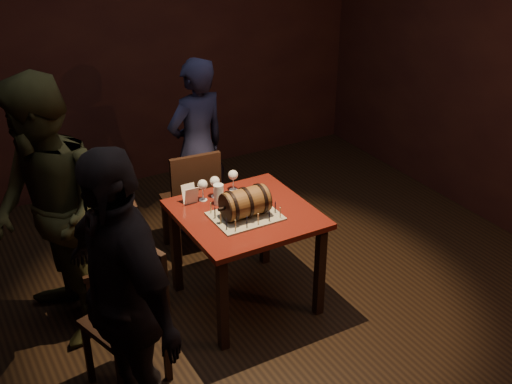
# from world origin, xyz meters

# --- Properties ---
(room_shell) EXTENTS (5.04, 5.04, 2.80)m
(room_shell) POSITION_xyz_m (0.00, 0.00, 1.40)
(room_shell) COLOR black
(room_shell) RESTS_ON ground
(pub_table) EXTENTS (0.90, 0.90, 0.75)m
(pub_table) POSITION_xyz_m (0.02, 0.17, 0.64)
(pub_table) COLOR #46100B
(pub_table) RESTS_ON ground
(cake_board) EXTENTS (0.45, 0.35, 0.01)m
(cake_board) POSITION_xyz_m (-0.01, 0.10, 0.76)
(cake_board) COLOR gray
(cake_board) RESTS_ON pub_table
(barrel_cake) EXTENTS (0.36, 0.21, 0.21)m
(barrel_cake) POSITION_xyz_m (-0.01, 0.10, 0.86)
(barrel_cake) COLOR brown
(barrel_cake) RESTS_ON cake_board
(birthday_candles) EXTENTS (0.40, 0.30, 0.09)m
(birthday_candles) POSITION_xyz_m (-0.01, 0.10, 0.80)
(birthday_candles) COLOR #E8D18A
(birthday_candles) RESTS_ON cake_board
(wine_glass_left) EXTENTS (0.07, 0.07, 0.16)m
(wine_glass_left) POSITION_xyz_m (-0.16, 0.46, 0.87)
(wine_glass_left) COLOR silver
(wine_glass_left) RESTS_ON pub_table
(wine_glass_mid) EXTENTS (0.07, 0.07, 0.16)m
(wine_glass_mid) POSITION_xyz_m (-0.06, 0.47, 0.87)
(wine_glass_mid) COLOR silver
(wine_glass_mid) RESTS_ON pub_table
(wine_glass_right) EXTENTS (0.07, 0.07, 0.16)m
(wine_glass_right) POSITION_xyz_m (0.10, 0.49, 0.87)
(wine_glass_right) COLOR silver
(wine_glass_right) RESTS_ON pub_table
(pint_of_ale) EXTENTS (0.07, 0.07, 0.15)m
(pint_of_ale) POSITION_xyz_m (-0.09, 0.36, 0.82)
(pint_of_ale) COLOR silver
(pint_of_ale) RESTS_ON pub_table
(menu_card) EXTENTS (0.10, 0.05, 0.13)m
(menu_card) POSITION_xyz_m (-0.25, 0.47, 0.81)
(menu_card) COLOR white
(menu_card) RESTS_ON pub_table
(chair_back) EXTENTS (0.44, 0.44, 0.93)m
(chair_back) POSITION_xyz_m (-0.04, 0.93, 0.52)
(chair_back) COLOR black
(chair_back) RESTS_ON ground
(chair_left_rear) EXTENTS (0.45, 0.45, 0.93)m
(chair_left_rear) POSITION_xyz_m (-0.79, 0.50, 0.52)
(chair_left_rear) COLOR black
(chair_left_rear) RESTS_ON ground
(chair_left_front) EXTENTS (0.50, 0.50, 0.93)m
(chair_left_front) POSITION_xyz_m (-0.93, -0.17, 0.52)
(chair_left_front) COLOR black
(chair_left_front) RESTS_ON ground
(person_back) EXTENTS (0.63, 0.48, 1.54)m
(person_back) POSITION_xyz_m (0.18, 1.28, 0.77)
(person_back) COLOR #1B1C37
(person_back) RESTS_ON ground
(person_left_rear) EXTENTS (0.77, 0.94, 1.81)m
(person_left_rear) POSITION_xyz_m (-1.22, 0.49, 0.91)
(person_left_rear) COLOR #38381C
(person_left_rear) RESTS_ON ground
(person_left_front) EXTENTS (0.59, 1.08, 1.74)m
(person_left_front) POSITION_xyz_m (-1.10, -0.53, 0.87)
(person_left_front) COLOR black
(person_left_front) RESTS_ON ground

